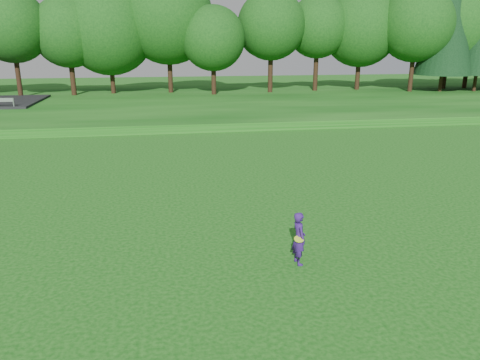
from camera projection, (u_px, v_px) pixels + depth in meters
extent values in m
plane|color=#0E480D|center=(202.00, 262.00, 13.17)|extent=(140.00, 140.00, 0.00)
cube|color=#0E480D|center=(173.00, 101.00, 45.23)|extent=(130.00, 30.00, 0.60)
cube|color=gray|center=(178.00, 131.00, 32.08)|extent=(130.00, 1.60, 0.04)
imported|color=#331667|center=(299.00, 238.00, 12.88)|extent=(0.44, 0.60, 1.52)
cylinder|color=#D1FF28|center=(299.00, 239.00, 12.69)|extent=(0.27, 0.27, 0.09)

